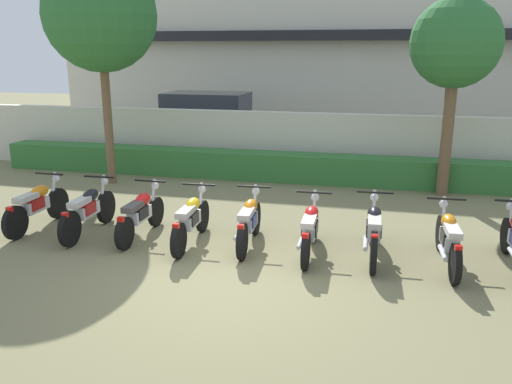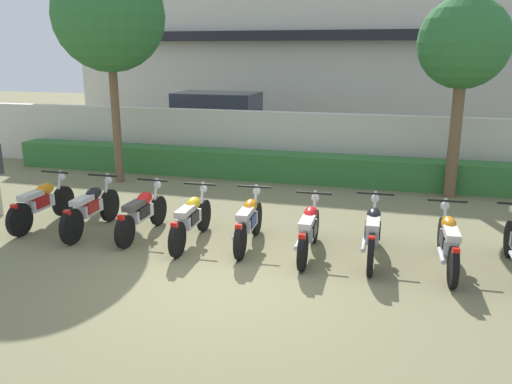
{
  "view_description": "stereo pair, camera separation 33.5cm",
  "coord_description": "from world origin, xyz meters",
  "px_view_note": "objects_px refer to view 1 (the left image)",
  "views": [
    {
      "loc": [
        1.99,
        -6.74,
        3.24
      ],
      "look_at": [
        0.0,
        1.73,
        0.89
      ],
      "focal_mm": 36.84,
      "sensor_mm": 36.0,
      "label": 1
    },
    {
      "loc": [
        2.31,
        -6.65,
        3.24
      ],
      "look_at": [
        0.0,
        1.73,
        0.89
      ],
      "focal_mm": 36.84,
      "sensor_mm": 36.0,
      "label": 2
    }
  ],
  "objects_px": {
    "motorcycle_in_row_4": "(249,221)",
    "motorcycle_in_row_2": "(140,214)",
    "motorcycle_in_row_6": "(373,230)",
    "motorcycle_in_row_1": "(88,210)",
    "motorcycle_in_row_3": "(191,219)",
    "motorcycle_in_row_5": "(310,229)",
    "tree_near_inspector": "(100,15)",
    "tree_far_side": "(456,45)",
    "motorcycle_in_row_0": "(37,205)",
    "motorcycle_in_row_7": "(448,238)",
    "parked_car": "(211,122)"
  },
  "relations": [
    {
      "from": "motorcycle_in_row_4",
      "to": "motorcycle_in_row_3",
      "type": "bearing_deg",
      "value": 94.13
    },
    {
      "from": "motorcycle_in_row_1",
      "to": "motorcycle_in_row_0",
      "type": "bearing_deg",
      "value": 84.96
    },
    {
      "from": "tree_near_inspector",
      "to": "motorcycle_in_row_2",
      "type": "bearing_deg",
      "value": -55.2
    },
    {
      "from": "tree_far_side",
      "to": "motorcycle_in_row_5",
      "type": "height_order",
      "value": "tree_far_side"
    },
    {
      "from": "motorcycle_in_row_0",
      "to": "motorcycle_in_row_3",
      "type": "relative_size",
      "value": 0.98
    },
    {
      "from": "motorcycle_in_row_4",
      "to": "motorcycle_in_row_6",
      "type": "height_order",
      "value": "motorcycle_in_row_6"
    },
    {
      "from": "motorcycle_in_row_1",
      "to": "motorcycle_in_row_2",
      "type": "xyz_separation_m",
      "value": [
        1.0,
        0.06,
        -0.02
      ]
    },
    {
      "from": "motorcycle_in_row_0",
      "to": "motorcycle_in_row_2",
      "type": "bearing_deg",
      "value": -89.12
    },
    {
      "from": "motorcycle_in_row_1",
      "to": "motorcycle_in_row_6",
      "type": "xyz_separation_m",
      "value": [
        5.05,
        0.03,
        0.0
      ]
    },
    {
      "from": "motorcycle_in_row_3",
      "to": "motorcycle_in_row_6",
      "type": "relative_size",
      "value": 0.99
    },
    {
      "from": "tree_near_inspector",
      "to": "motorcycle_in_row_2",
      "type": "height_order",
      "value": "tree_near_inspector"
    },
    {
      "from": "parked_car",
      "to": "motorcycle_in_row_1",
      "type": "bearing_deg",
      "value": -85.96
    },
    {
      "from": "tree_far_side",
      "to": "motorcycle_in_row_0",
      "type": "height_order",
      "value": "tree_far_side"
    },
    {
      "from": "motorcycle_in_row_7",
      "to": "motorcycle_in_row_0",
      "type": "bearing_deg",
      "value": 86.51
    },
    {
      "from": "tree_near_inspector",
      "to": "tree_far_side",
      "type": "bearing_deg",
      "value": 5.17
    },
    {
      "from": "motorcycle_in_row_2",
      "to": "motorcycle_in_row_5",
      "type": "bearing_deg",
      "value": -92.19
    },
    {
      "from": "motorcycle_in_row_4",
      "to": "motorcycle_in_row_2",
      "type": "bearing_deg",
      "value": 87.31
    },
    {
      "from": "motorcycle_in_row_6",
      "to": "motorcycle_in_row_2",
      "type": "bearing_deg",
      "value": 88.05
    },
    {
      "from": "parked_car",
      "to": "motorcycle_in_row_5",
      "type": "relative_size",
      "value": 2.47
    },
    {
      "from": "motorcycle_in_row_3",
      "to": "tree_far_side",
      "type": "bearing_deg",
      "value": -48.33
    },
    {
      "from": "parked_car",
      "to": "motorcycle_in_row_3",
      "type": "relative_size",
      "value": 2.38
    },
    {
      "from": "motorcycle_in_row_1",
      "to": "motorcycle_in_row_3",
      "type": "distance_m",
      "value": 1.99
    },
    {
      "from": "tree_near_inspector",
      "to": "motorcycle_in_row_3",
      "type": "height_order",
      "value": "tree_near_inspector"
    },
    {
      "from": "tree_near_inspector",
      "to": "motorcycle_in_row_7",
      "type": "relative_size",
      "value": 2.76
    },
    {
      "from": "motorcycle_in_row_2",
      "to": "motorcycle_in_row_5",
      "type": "distance_m",
      "value": 3.05
    },
    {
      "from": "tree_far_side",
      "to": "motorcycle_in_row_4",
      "type": "relative_size",
      "value": 2.41
    },
    {
      "from": "tree_far_side",
      "to": "motorcycle_in_row_2",
      "type": "height_order",
      "value": "tree_far_side"
    },
    {
      "from": "parked_car",
      "to": "motorcycle_in_row_4",
      "type": "relative_size",
      "value": 2.5
    },
    {
      "from": "tree_far_side",
      "to": "motorcycle_in_row_4",
      "type": "height_order",
      "value": "tree_far_side"
    },
    {
      "from": "motorcycle_in_row_0",
      "to": "motorcycle_in_row_7",
      "type": "xyz_separation_m",
      "value": [
        7.28,
        -0.12,
        -0.0
      ]
    },
    {
      "from": "parked_car",
      "to": "tree_near_inspector",
      "type": "bearing_deg",
      "value": -100.25
    },
    {
      "from": "tree_far_side",
      "to": "motorcycle_in_row_3",
      "type": "distance_m",
      "value": 6.95
    },
    {
      "from": "tree_far_side",
      "to": "motorcycle_in_row_7",
      "type": "bearing_deg",
      "value": -94.78
    },
    {
      "from": "motorcycle_in_row_3",
      "to": "motorcycle_in_row_0",
      "type": "bearing_deg",
      "value": 85.72
    },
    {
      "from": "tree_near_inspector",
      "to": "motorcycle_in_row_2",
      "type": "distance_m",
      "value": 5.6
    },
    {
      "from": "motorcycle_in_row_6",
      "to": "parked_car",
      "type": "bearing_deg",
      "value": 31.0
    },
    {
      "from": "tree_far_side",
      "to": "motorcycle_in_row_5",
      "type": "bearing_deg",
      "value": -119.68
    },
    {
      "from": "tree_near_inspector",
      "to": "motorcycle_in_row_1",
      "type": "xyz_separation_m",
      "value": [
        1.46,
        -3.58,
        -3.57
      ]
    },
    {
      "from": "tree_far_side",
      "to": "motorcycle_in_row_1",
      "type": "relative_size",
      "value": 2.25
    },
    {
      "from": "motorcycle_in_row_3",
      "to": "motorcycle_in_row_6",
      "type": "distance_m",
      "value": 3.06
    },
    {
      "from": "motorcycle_in_row_3",
      "to": "motorcycle_in_row_5",
      "type": "relative_size",
      "value": 1.04
    },
    {
      "from": "motorcycle_in_row_5",
      "to": "motorcycle_in_row_3",
      "type": "bearing_deg",
      "value": 88.17
    },
    {
      "from": "tree_near_inspector",
      "to": "motorcycle_in_row_7",
      "type": "height_order",
      "value": "tree_near_inspector"
    },
    {
      "from": "motorcycle_in_row_0",
      "to": "motorcycle_in_row_3",
      "type": "xyz_separation_m",
      "value": [
        3.09,
        -0.12,
        -0.01
      ]
    },
    {
      "from": "parked_car",
      "to": "motorcycle_in_row_4",
      "type": "bearing_deg",
      "value": -67.06
    },
    {
      "from": "motorcycle_in_row_1",
      "to": "parked_car",
      "type": "bearing_deg",
      "value": 1.11
    },
    {
      "from": "motorcycle_in_row_0",
      "to": "motorcycle_in_row_4",
      "type": "distance_m",
      "value": 4.09
    },
    {
      "from": "motorcycle_in_row_7",
      "to": "tree_far_side",
      "type": "bearing_deg",
      "value": -7.3
    },
    {
      "from": "motorcycle_in_row_0",
      "to": "motorcycle_in_row_4",
      "type": "xyz_separation_m",
      "value": [
        4.09,
        0.01,
        -0.01
      ]
    },
    {
      "from": "motorcycle_in_row_2",
      "to": "motorcycle_in_row_3",
      "type": "xyz_separation_m",
      "value": [
        0.99,
        -0.11,
        0.01
      ]
    }
  ]
}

